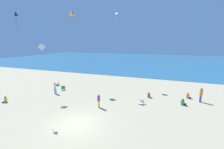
{
  "coord_description": "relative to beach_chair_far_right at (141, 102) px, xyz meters",
  "views": [
    {
      "loc": [
        6.99,
        -10.03,
        6.77
      ],
      "look_at": [
        0.0,
        8.6,
        2.59
      ],
      "focal_mm": 24.61,
      "sensor_mm": 36.0,
      "label": 1
    }
  ],
  "objects": [
    {
      "name": "ground_plane",
      "position": [
        -4.38,
        3.76,
        -0.25
      ],
      "size": [
        120.0,
        120.0,
        0.0
      ],
      "primitive_type": "plane",
      "color": "#C6B58C"
    },
    {
      "name": "ocean_water",
      "position": [
        -4.38,
        42.78,
        -0.22
      ],
      "size": [
        120.0,
        60.0,
        0.05
      ],
      "primitive_type": "cube",
      "color": "teal",
      "rests_on": "ground_plane"
    },
    {
      "name": "beach_chair_far_right",
      "position": [
        0.0,
        0.0,
        0.0
      ],
      "size": [
        0.69,
        0.7,
        0.55
      ],
      "rotation": [
        0.0,
        0.0,
        4.48
      ],
      "color": "white",
      "rests_on": "ground_plane"
    },
    {
      "name": "beach_chair_mid_beach",
      "position": [
        -11.51,
        1.17,
        0.05
      ],
      "size": [
        0.79,
        0.77,
        0.62
      ],
      "rotation": [
        0.0,
        0.0,
        2.57
      ],
      "color": "#2D9956",
      "rests_on": "ground_plane"
    },
    {
      "name": "beach_chair_near_camera",
      "position": [
        -13.8,
        2.84,
        0.01
      ],
      "size": [
        0.78,
        0.78,
        0.55
      ],
      "rotation": [
        0.0,
        0.0,
        3.89
      ],
      "color": "black",
      "rests_on": "ground_plane"
    },
    {
      "name": "person_0",
      "position": [
        0.54,
        2.36,
        0.0
      ],
      "size": [
        0.59,
        0.56,
        0.68
      ],
      "rotation": [
        0.0,
        0.0,
        5.59
      ],
      "color": "red",
      "rests_on": "ground_plane"
    },
    {
      "name": "person_1",
      "position": [
        -14.78,
        -4.99,
        0.01
      ],
      "size": [
        0.42,
        0.61,
        0.7
      ],
      "rotation": [
        0.0,
        0.0,
        4.47
      ],
      "color": "yellow",
      "rests_on": "ground_plane"
    },
    {
      "name": "person_2",
      "position": [
        -4.06,
        -2.51,
        0.6
      ],
      "size": [
        0.33,
        0.33,
        1.47
      ],
      "rotation": [
        0.0,
        0.0,
        3.27
      ],
      "color": "yellow",
      "rests_on": "ground_plane"
    },
    {
      "name": "person_3",
      "position": [
        -11.43,
        -0.53,
        0.62
      ],
      "size": [
        0.42,
        0.42,
        1.5
      ],
      "rotation": [
        0.0,
        0.0,
        2.51
      ],
      "color": "#19ADB2",
      "rests_on": "ground_plane"
    },
    {
      "name": "person_4",
      "position": [
        6.29,
        2.98,
        0.72
      ],
      "size": [
        0.47,
        0.47,
        1.68
      ],
      "rotation": [
        0.0,
        0.0,
        5.67
      ],
      "color": "purple",
      "rests_on": "ground_plane"
    },
    {
      "name": "person_5",
      "position": [
        5.08,
        3.84,
        0.03
      ],
      "size": [
        0.62,
        0.39,
        0.74
      ],
      "rotation": [
        0.0,
        0.0,
        6.16
      ],
      "color": "orange",
      "rests_on": "ground_plane"
    },
    {
      "name": "person_6",
      "position": [
        4.32,
        1.31,
        0.04
      ],
      "size": [
        0.68,
        0.61,
        0.77
      ],
      "rotation": [
        0.0,
        0.0,
        0.62
      ],
      "color": "green",
      "rests_on": "ground_plane"
    },
    {
      "name": "kite_black",
      "position": [
        -11.93,
        -4.61,
        9.28
      ],
      "size": [
        0.52,
        0.48,
        1.52
      ],
      "rotation": [
        0.0,
        0.0,
        5.09
      ],
      "color": "black"
    },
    {
      "name": "kite_orange",
      "position": [
        -11.27,
        3.96,
        10.8
      ],
      "size": [
        1.03,
        1.1,
        1.63
      ],
      "rotation": [
        0.0,
        0.0,
        3.67
      ],
      "color": "orange"
    },
    {
      "name": "kite_white",
      "position": [
        -12.06,
        -1.56,
        5.95
      ],
      "size": [
        0.45,
        0.84,
        1.59
      ],
      "rotation": [
        0.0,
        0.0,
        1.01
      ],
      "color": "white"
    },
    {
      "name": "kite_red",
      "position": [
        -5.78,
        8.07,
        11.03
      ],
      "size": [
        0.92,
        0.91,
        1.81
      ],
      "rotation": [
        0.0,
        0.0,
        2.39
      ],
      "color": "red"
    }
  ]
}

